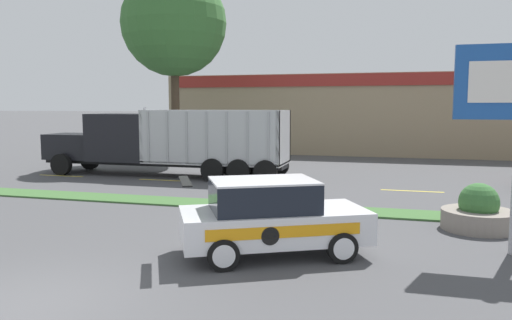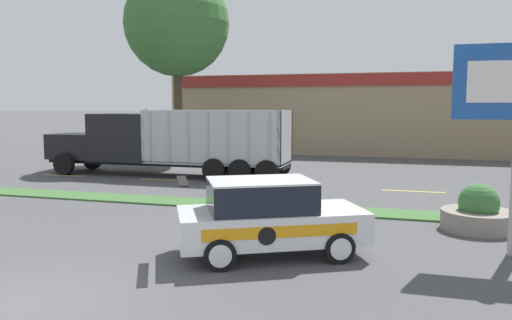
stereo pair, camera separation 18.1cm
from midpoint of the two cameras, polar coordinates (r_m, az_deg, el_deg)
The scene contains 11 objects.
ground_plane at distance 9.54m, azimuth -25.06°, elevation -14.93°, with size 600.00×600.00×0.00m, color #474749.
grass_verge at distance 17.15m, azimuth -4.58°, elevation -4.99°, with size 120.00×1.37×0.06m, color #3D6633.
centre_line_3 at distance 25.89m, azimuth -20.92°, elevation -1.66°, with size 2.40×0.14×0.01m, color yellow.
centre_line_4 at distance 23.05m, azimuth -10.15°, elevation -2.26°, with size 2.40×0.14×0.01m, color yellow.
centre_line_5 at distance 21.23m, azimuth 3.05°, elevation -2.89°, with size 2.40×0.14×0.01m, color yellow.
centre_line_6 at distance 20.69m, azimuth 17.79°, elevation -3.42°, with size 2.40×0.14×0.01m, color yellow.
dump_truck_mid at distance 24.88m, azimuth -12.22°, elevation 1.85°, with size 12.23×2.65×3.29m.
rally_car at distance 11.24m, azimuth 1.85°, elevation -6.47°, with size 4.52×3.55×1.76m.
stone_planter at distance 14.87m, azimuth 24.38°, elevation -5.62°, with size 1.93×1.93×1.28m.
store_building_backdrop at distance 39.76m, azimuth 11.46°, elevation 5.21°, with size 25.53×12.10×5.53m.
tree_behind_left at distance 31.09m, azimuth -8.89°, elevation 16.26°, with size 6.22×6.22×12.89m.
Camera 2 is at (6.09, -6.61, 3.34)m, focal length 35.00 mm.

